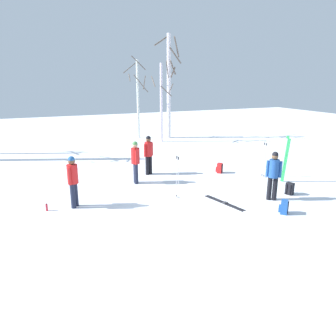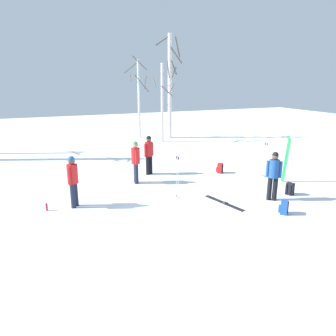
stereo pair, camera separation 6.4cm
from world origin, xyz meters
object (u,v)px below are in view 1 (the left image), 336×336
person_3 (73,178)px  backpack_2 (284,207)px  ski_poles_1 (264,159)px  birch_tree_3 (138,96)px  birch_tree_4 (162,101)px  person_2 (274,173)px  ski_poles_0 (178,176)px  ski_pair_lying_0 (224,203)px  person_1 (149,152)px  ski_pair_planted_0 (286,159)px  water_bottle_0 (47,207)px  backpack_0 (290,189)px  backpack_1 (219,168)px  birch_tree_5 (169,84)px  person_0 (135,159)px

person_3 → backpack_2: person_3 is taller
ski_poles_1 → birch_tree_3: bearing=99.7°
birch_tree_3 → birch_tree_4: size_ratio=1.08×
person_2 → ski_poles_0: bearing=154.7°
ski_pair_lying_0 → birch_tree_4: size_ratio=0.34×
person_1 → ski_pair_planted_0: (4.70, -3.20, -0.04)m
ski_pair_planted_0 → water_bottle_0: ski_pair_planted_0 is taller
backpack_0 → backpack_2: 1.92m
backpack_0 → water_bottle_0: backpack_0 is taller
ski_pair_lying_0 → backpack_2: backpack_2 is taller
birch_tree_4 → backpack_1: bearing=-93.0°
ski_pair_planted_0 → ski_poles_1: bearing=111.0°
birch_tree_3 → birch_tree_5: bearing=-27.4°
backpack_2 → backpack_1: bearing=83.1°
birch_tree_5 → ski_pair_planted_0: bearing=-88.4°
ski_pair_lying_0 → water_bottle_0: 5.82m
person_1 → ski_poles_1: bearing=-28.1°
person_2 → ski_pair_planted_0: ski_pair_planted_0 is taller
ski_poles_1 → backpack_0: (-0.52, -2.11, -0.58)m
water_bottle_0 → backpack_0: bearing=-12.8°
person_0 → ski_poles_0: (0.82, -2.23, -0.17)m
person_3 → backpack_1: person_3 is taller
person_0 → ski_poles_0: 2.38m
person_3 → birch_tree_3: (5.96, 11.54, 1.92)m
ski_pair_planted_0 → birch_tree_5: size_ratio=0.27×
backpack_1 → ski_poles_1: bearing=-42.5°
backpack_2 → birch_tree_3: bearing=89.9°
backpack_2 → birch_tree_5: 14.23m
backpack_1 → birch_tree_3: size_ratio=0.08×
person_0 → backpack_2: bearing=-55.0°
ski_poles_0 → person_0: bearing=110.1°
person_3 → birch_tree_4: birch_tree_4 is taller
person_0 → water_bottle_0: 3.93m
birch_tree_3 → birch_tree_4: birch_tree_3 is taller
person_1 → birch_tree_3: size_ratio=0.31×
ski_pair_planted_0 → backpack_1: ski_pair_planted_0 is taller
person_2 → ski_pair_planted_0: 2.31m
person_2 → ski_pair_lying_0: bearing=167.6°
ski_poles_0 → backpack_1: (3.06, 2.16, -0.60)m
ski_pair_lying_0 → person_1: bearing=105.6°
person_3 → birch_tree_5: (7.90, 10.53, 2.73)m
water_bottle_0 → person_2: bearing=-15.7°
ski_poles_1 → person_2: bearing=-123.4°
person_3 → backpack_0: size_ratio=3.90×
ski_pair_lying_0 → birch_tree_3: birch_tree_3 is taller
person_3 → birch_tree_4: size_ratio=0.33×
backpack_0 → birch_tree_3: size_ratio=0.08×
ski_pair_lying_0 → backpack_2: size_ratio=3.94×
person_3 → backpack_1: (6.49, 1.54, -0.77)m
backpack_0 → person_0: bearing=143.9°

